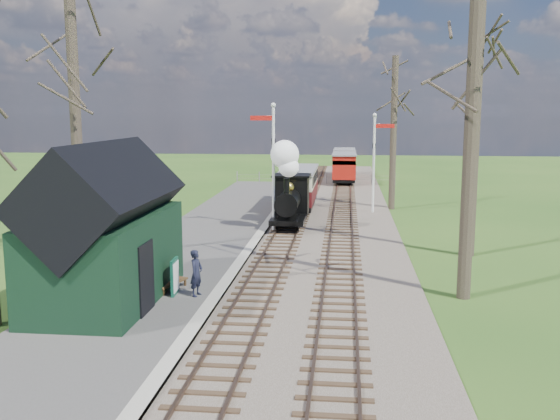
{
  "coord_description": "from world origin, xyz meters",
  "views": [
    {
      "loc": [
        2.75,
        -13.49,
        5.85
      ],
      "look_at": [
        -0.06,
        12.94,
        1.6
      ],
      "focal_mm": 40.0,
      "sensor_mm": 36.0,
      "label": 1
    }
  ],
  "objects_px": {
    "semaphore_far": "(375,155)",
    "red_carriage_a": "(344,167)",
    "red_carriage_b": "(344,162)",
    "person": "(196,273)",
    "semaphore_near": "(272,158)",
    "locomotive": "(289,190)",
    "station_shed": "(106,233)",
    "sign_board": "(175,277)",
    "coach": "(299,186)",
    "bench": "(168,278)"
  },
  "relations": [
    {
      "from": "semaphore_far",
      "to": "red_carriage_a",
      "type": "height_order",
      "value": "semaphore_far"
    },
    {
      "from": "red_carriage_b",
      "to": "person",
      "type": "bearing_deg",
      "value": -96.7
    },
    {
      "from": "semaphore_far",
      "to": "red_carriage_b",
      "type": "xyz_separation_m",
      "value": [
        -1.77,
        19.88,
        -1.96
      ]
    },
    {
      "from": "semaphore_near",
      "to": "red_carriage_a",
      "type": "relative_size",
      "value": 1.33
    },
    {
      "from": "semaphore_far",
      "to": "red_carriage_b",
      "type": "distance_m",
      "value": 20.05
    },
    {
      "from": "locomotive",
      "to": "red_carriage_b",
      "type": "distance_m",
      "value": 25.24
    },
    {
      "from": "person",
      "to": "locomotive",
      "type": "bearing_deg",
      "value": 6.01
    },
    {
      "from": "station_shed",
      "to": "sign_board",
      "type": "relative_size",
      "value": 5.62
    },
    {
      "from": "station_shed",
      "to": "red_carriage_a",
      "type": "distance_m",
      "value": 33.12
    },
    {
      "from": "red_carriage_a",
      "to": "semaphore_near",
      "type": "bearing_deg",
      "value": -99.39
    },
    {
      "from": "station_shed",
      "to": "locomotive",
      "type": "xyz_separation_m",
      "value": [
        4.29,
        12.78,
        -0.28
      ]
    },
    {
      "from": "semaphore_far",
      "to": "coach",
      "type": "relative_size",
      "value": 0.83
    },
    {
      "from": "coach",
      "to": "sign_board",
      "type": "relative_size",
      "value": 6.14
    },
    {
      "from": "locomotive",
      "to": "coach",
      "type": "height_order",
      "value": "locomotive"
    },
    {
      "from": "station_shed",
      "to": "semaphore_near",
      "type": "bearing_deg",
      "value": 73.62
    },
    {
      "from": "locomotive",
      "to": "person",
      "type": "relative_size",
      "value": 2.98
    },
    {
      "from": "semaphore_near",
      "to": "bench",
      "type": "xyz_separation_m",
      "value": [
        -2.07,
        -10.74,
        -3.04
      ]
    },
    {
      "from": "red_carriage_a",
      "to": "sign_board",
      "type": "height_order",
      "value": "red_carriage_a"
    },
    {
      "from": "semaphore_far",
      "to": "coach",
      "type": "distance_m",
      "value": 4.84
    },
    {
      "from": "semaphore_near",
      "to": "red_carriage_b",
      "type": "distance_m",
      "value": 26.19
    },
    {
      "from": "locomotive",
      "to": "red_carriage_b",
      "type": "xyz_separation_m",
      "value": [
        2.61,
        25.1,
        -0.6
      ]
    },
    {
      "from": "station_shed",
      "to": "locomotive",
      "type": "relative_size",
      "value": 1.46
    },
    {
      "from": "locomotive",
      "to": "sign_board",
      "type": "bearing_deg",
      "value": -101.61
    },
    {
      "from": "red_carriage_b",
      "to": "bench",
      "type": "height_order",
      "value": "red_carriage_b"
    },
    {
      "from": "semaphore_near",
      "to": "person",
      "type": "relative_size",
      "value": 4.31
    },
    {
      "from": "coach",
      "to": "red_carriage_a",
      "type": "relative_size",
      "value": 1.47
    },
    {
      "from": "red_carriage_b",
      "to": "station_shed",
      "type": "bearing_deg",
      "value": -100.32
    },
    {
      "from": "locomotive",
      "to": "person",
      "type": "height_order",
      "value": "locomotive"
    },
    {
      "from": "coach",
      "to": "bench",
      "type": "distance_m",
      "value": 17.83
    },
    {
      "from": "semaphore_far",
      "to": "locomotive",
      "type": "bearing_deg",
      "value": -130.02
    },
    {
      "from": "semaphore_near",
      "to": "sign_board",
      "type": "bearing_deg",
      "value": -98.65
    },
    {
      "from": "red_carriage_b",
      "to": "person",
      "type": "xyz_separation_m",
      "value": [
        -4.37,
        -37.17,
        -0.47
      ]
    },
    {
      "from": "red_carriage_b",
      "to": "red_carriage_a",
      "type": "bearing_deg",
      "value": -90.0
    },
    {
      "from": "red_carriage_b",
      "to": "semaphore_far",
      "type": "bearing_deg",
      "value": -84.9
    },
    {
      "from": "red_carriage_a",
      "to": "bench",
      "type": "xyz_separation_m",
      "value": [
        -5.44,
        -31.12,
        -0.81
      ]
    },
    {
      "from": "locomotive",
      "to": "sign_board",
      "type": "relative_size",
      "value": 3.84
    },
    {
      "from": "coach",
      "to": "bench",
      "type": "xyz_separation_m",
      "value": [
        -2.84,
        -17.58,
        -0.88
      ]
    },
    {
      "from": "semaphore_near",
      "to": "person",
      "type": "xyz_separation_m",
      "value": [
        -1.0,
        -11.29,
        -2.7
      ]
    },
    {
      "from": "sign_board",
      "to": "bench",
      "type": "bearing_deg",
      "value": 127.95
    },
    {
      "from": "semaphore_far",
      "to": "locomotive",
      "type": "distance_m",
      "value": 6.95
    },
    {
      "from": "sign_board",
      "to": "bench",
      "type": "distance_m",
      "value": 0.62
    },
    {
      "from": "coach",
      "to": "red_carriage_b",
      "type": "xyz_separation_m",
      "value": [
        2.6,
        19.04,
        -0.07
      ]
    },
    {
      "from": "red_carriage_b",
      "to": "sign_board",
      "type": "distance_m",
      "value": 37.44
    },
    {
      "from": "station_shed",
      "to": "coach",
      "type": "height_order",
      "value": "station_shed"
    },
    {
      "from": "station_shed",
      "to": "locomotive",
      "type": "bearing_deg",
      "value": 71.46
    },
    {
      "from": "red_carriage_a",
      "to": "person",
      "type": "bearing_deg",
      "value": -97.85
    },
    {
      "from": "semaphore_far",
      "to": "sign_board",
      "type": "distance_m",
      "value": 18.7
    },
    {
      "from": "red_carriage_a",
      "to": "semaphore_far",
      "type": "bearing_deg",
      "value": -82.97
    },
    {
      "from": "station_shed",
      "to": "locomotive",
      "type": "distance_m",
      "value": 13.48
    },
    {
      "from": "red_carriage_a",
      "to": "bench",
      "type": "relative_size",
      "value": 3.18
    }
  ]
}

